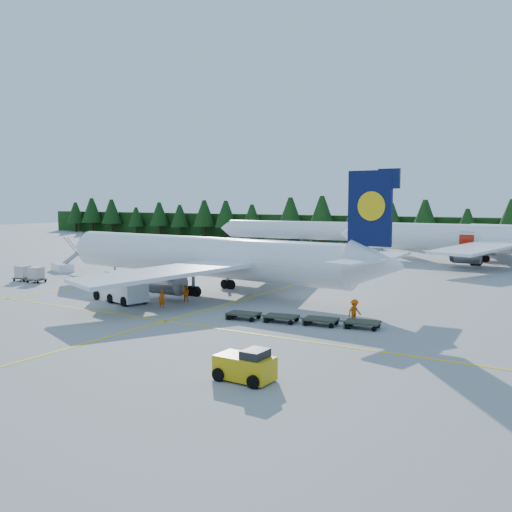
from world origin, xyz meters
The scene contains 16 objects.
ground centered at (0.00, 0.00, 0.00)m, with size 320.00×320.00×0.00m, color gray.
taxi_stripe_a centered at (-14.00, 20.00, 0.01)m, with size 0.25×120.00×0.01m, color yellow.
taxi_stripe_b centered at (6.00, 20.00, 0.01)m, with size 0.25×120.00×0.01m, color yellow.
taxi_stripe_cross centered at (0.00, -6.00, 0.01)m, with size 80.00×0.25×0.01m, color yellow.
treeline_hedge centered at (0.00, 82.00, 3.00)m, with size 220.00×4.00×6.00m, color black.
airliner_navy centered at (-1.35, 7.59, 3.65)m, with size 41.77×34.27×12.14m.
airliner_red centered at (17.80, 50.02, 3.73)m, with size 42.70×35.15×12.42m.
airliner_far_left centered at (-19.17, 64.52, 3.42)m, with size 37.55×5.62×10.91m.
airstairs centered at (-26.70, 11.77, 0.78)m, with size 4.82×6.07×3.57m.
service_truck centered at (-3.40, -1.39, 1.46)m, with size 6.47×3.60×2.96m.
baggage_tug centered at (19.49, -15.35, 0.82)m, with size 3.18×1.77×1.68m.
dolly_train centered at (15.69, -1.21, 0.48)m, with size 12.17×3.82×0.15m.
uld_pair centered at (-22.10, 2.69, 1.01)m, with size 4.69×1.84×1.50m.
crew_a centered at (2.18, -1.92, 0.81)m, with size 0.59×0.39×1.62m, color #E65204.
crew_b centered at (2.01, 1.68, 0.81)m, with size 0.79×0.61×1.62m, color #FD6B05.
crew_c centered at (19.30, 0.85, 0.98)m, with size 0.81×0.55×1.95m, color #D95204.
Camera 1 is at (35.36, -40.55, 9.71)m, focal length 40.00 mm.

